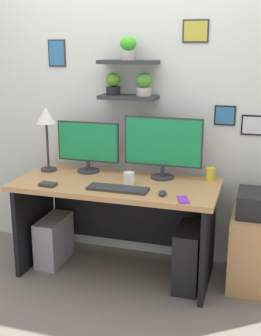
{
  "coord_description": "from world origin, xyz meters",
  "views": [
    {
      "loc": [
        1.04,
        -3.01,
        1.74
      ],
      "look_at": [
        0.1,
        0.05,
        0.86
      ],
      "focal_mm": 47.23,
      "sensor_mm": 36.0,
      "label": 1
    }
  ],
  "objects_px": {
    "desk_lamp": "(46,122)",
    "desk": "(118,206)",
    "monitor_left": "(88,145)",
    "coffee_mug": "(129,178)",
    "pen_cup": "(210,174)",
    "computer_tower_right": "(189,257)",
    "monitor_right": "(163,145)",
    "keyboard": "(118,189)",
    "drawer_cabinet": "(260,250)",
    "computer_mouse": "(162,193)",
    "cell_phone": "(183,200)",
    "computer_tower_left": "(54,240)",
    "scissors_tray": "(48,184)"
  },
  "relations": [
    {
      "from": "desk_lamp",
      "to": "desk",
      "type": "bearing_deg",
      "value": -8.47
    },
    {
      "from": "monitor_left",
      "to": "coffee_mug",
      "type": "xyz_separation_m",
      "value": [
        0.42,
        -0.23,
        -0.18
      ]
    },
    {
      "from": "pen_cup",
      "to": "computer_tower_right",
      "type": "relative_size",
      "value": 0.22
    },
    {
      "from": "monitor_right",
      "to": "computer_tower_right",
      "type": "distance_m",
      "value": 0.86
    },
    {
      "from": "desk",
      "to": "monitor_right",
      "type": "distance_m",
      "value": 0.59
    },
    {
      "from": "keyboard",
      "to": "pen_cup",
      "type": "bearing_deg",
      "value": 35.4
    },
    {
      "from": "desk",
      "to": "coffee_mug",
      "type": "distance_m",
      "value": 0.29
    },
    {
      "from": "monitor_left",
      "to": "drawer_cabinet",
      "type": "height_order",
      "value": "monitor_left"
    },
    {
      "from": "desk",
      "to": "keyboard",
      "type": "distance_m",
      "value": 0.32
    },
    {
      "from": "computer_mouse",
      "to": "cell_phone",
      "type": "xyz_separation_m",
      "value": [
        0.16,
        -0.06,
        -0.01
      ]
    },
    {
      "from": "monitor_left",
      "to": "computer_tower_right",
      "type": "xyz_separation_m",
      "value": [
        0.89,
        -0.24,
        -0.74
      ]
    },
    {
      "from": "computer_tower_left",
      "to": "computer_tower_right",
      "type": "relative_size",
      "value": 0.87
    },
    {
      "from": "keyboard",
      "to": "computer_tower_right",
      "type": "xyz_separation_m",
      "value": [
        0.51,
        0.14,
        -0.53
      ]
    },
    {
      "from": "monitor_right",
      "to": "drawer_cabinet",
      "type": "xyz_separation_m",
      "value": [
        0.77,
        -0.08,
        -0.74
      ]
    },
    {
      "from": "scissors_tray",
      "to": "computer_mouse",
      "type": "bearing_deg",
      "value": 2.93
    },
    {
      "from": "monitor_left",
      "to": "keyboard",
      "type": "xyz_separation_m",
      "value": [
        0.38,
        -0.39,
        -0.21
      ]
    },
    {
      "from": "monitor_right",
      "to": "desk",
      "type": "bearing_deg",
      "value": -152.05
    },
    {
      "from": "computer_mouse",
      "to": "computer_tower_left",
      "type": "relative_size",
      "value": 0.22
    },
    {
      "from": "cell_phone",
      "to": "computer_tower_right",
      "type": "xyz_separation_m",
      "value": [
        0.02,
        0.22,
        -0.52
      ]
    },
    {
      "from": "cell_phone",
      "to": "pen_cup",
      "type": "distance_m",
      "value": 0.52
    },
    {
      "from": "scissors_tray",
      "to": "pen_cup",
      "type": "bearing_deg",
      "value": 23.51
    },
    {
      "from": "computer_tower_right",
      "to": "monitor_left",
      "type": "bearing_deg",
      "value": 164.65
    },
    {
      "from": "computer_mouse",
      "to": "computer_tower_left",
      "type": "xyz_separation_m",
      "value": [
        -0.96,
        0.22,
        -0.57
      ]
    },
    {
      "from": "monitor_left",
      "to": "coffee_mug",
      "type": "bearing_deg",
      "value": -28.48
    },
    {
      "from": "coffee_mug",
      "to": "computer_mouse",
      "type": "bearing_deg",
      "value": -31.14
    },
    {
      "from": "desk_lamp",
      "to": "computer_tower_left",
      "type": "xyz_separation_m",
      "value": [
        0.08,
        -0.12,
        -0.97
      ]
    },
    {
      "from": "computer_mouse",
      "to": "drawer_cabinet",
      "type": "bearing_deg",
      "value": 25.33
    },
    {
      "from": "desk_lamp",
      "to": "coffee_mug",
      "type": "height_order",
      "value": "desk_lamp"
    },
    {
      "from": "scissors_tray",
      "to": "computer_tower_right",
      "type": "xyz_separation_m",
      "value": [
        1.03,
        0.2,
        -0.53
      ]
    },
    {
      "from": "scissors_tray",
      "to": "monitor_right",
      "type": "bearing_deg",
      "value": 30.58
    },
    {
      "from": "drawer_cabinet",
      "to": "computer_tower_left",
      "type": "height_order",
      "value": "drawer_cabinet"
    },
    {
      "from": "coffee_mug",
      "to": "computer_tower_left",
      "type": "height_order",
      "value": "coffee_mug"
    },
    {
      "from": "coffee_mug",
      "to": "pen_cup",
      "type": "bearing_deg",
      "value": 25.11
    },
    {
      "from": "monitor_left",
      "to": "computer_tower_left",
      "type": "height_order",
      "value": "monitor_left"
    },
    {
      "from": "keyboard",
      "to": "computer_mouse",
      "type": "relative_size",
      "value": 4.89
    },
    {
      "from": "monitor_right",
      "to": "computer_mouse",
      "type": "xyz_separation_m",
      "value": [
        0.09,
        -0.4,
        -0.25
      ]
    },
    {
      "from": "coffee_mug",
      "to": "pen_cup",
      "type": "relative_size",
      "value": 0.9
    },
    {
      "from": "computer_tower_right",
      "to": "keyboard",
      "type": "bearing_deg",
      "value": -164.16
    },
    {
      "from": "monitor_left",
      "to": "computer_mouse",
      "type": "xyz_separation_m",
      "value": [
        0.71,
        -0.4,
        -0.21
      ]
    },
    {
      "from": "monitor_left",
      "to": "computer_tower_right",
      "type": "height_order",
      "value": "monitor_left"
    },
    {
      "from": "drawer_cabinet",
      "to": "computer_tower_right",
      "type": "relative_size",
      "value": 1.21
    },
    {
      "from": "keyboard",
      "to": "cell_phone",
      "type": "xyz_separation_m",
      "value": [
        0.49,
        -0.08,
        -0.01
      ]
    },
    {
      "from": "drawer_cabinet",
      "to": "computer_tower_right",
      "type": "bearing_deg",
      "value": -162.29
    },
    {
      "from": "desk",
      "to": "monitor_right",
      "type": "height_order",
      "value": "monitor_right"
    },
    {
      "from": "desk",
      "to": "coffee_mug",
      "type": "relative_size",
      "value": 17.11
    },
    {
      "from": "coffee_mug",
      "to": "drawer_cabinet",
      "type": "xyz_separation_m",
      "value": [
        0.98,
        0.14,
        -0.52
      ]
    },
    {
      "from": "monitor_left",
      "to": "drawer_cabinet",
      "type": "distance_m",
      "value": 1.56
    },
    {
      "from": "monitor_right",
      "to": "keyboard",
      "type": "bearing_deg",
      "value": -121.46
    },
    {
      "from": "monitor_right",
      "to": "keyboard",
      "type": "xyz_separation_m",
      "value": [
        -0.24,
        -0.39,
        -0.25
      ]
    },
    {
      "from": "keyboard",
      "to": "scissors_tray",
      "type": "distance_m",
      "value": 0.52
    }
  ]
}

